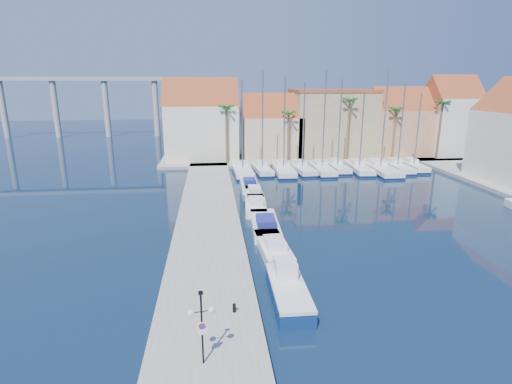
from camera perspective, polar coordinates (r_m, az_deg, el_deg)
ground at (r=26.96m, az=13.20°, el=-14.32°), size 260.00×260.00×0.00m
quay_west at (r=37.72m, az=-6.85°, el=-4.76°), size 6.00×77.00×0.50m
shore_north at (r=73.48m, az=8.28°, el=5.10°), size 54.00×16.00×0.50m
lamp_post at (r=19.03m, az=-7.78°, el=-17.23°), size 1.26×0.48×3.75m
bollard at (r=23.73m, az=-3.13°, el=-16.22°), size 0.20×0.20×0.50m
fishing_boat at (r=25.67m, az=4.60°, el=-13.68°), size 2.15×6.26×2.18m
motorboat_west_0 at (r=32.12m, az=2.50°, el=-7.85°), size 2.47×6.70×1.40m
motorboat_west_1 at (r=36.98m, az=1.31°, el=-4.64°), size 2.73×7.59×1.40m
motorboat_west_2 at (r=42.74m, az=-0.05°, el=-1.85°), size 2.70×6.91×1.40m
motorboat_west_3 at (r=47.45m, az=-0.30°, el=-0.09°), size 2.03×5.98×1.40m
motorboat_west_4 at (r=51.28m, az=-0.96°, el=1.09°), size 2.26×6.72×1.40m
sailboat_0 at (r=59.70m, az=-1.97°, el=3.22°), size 2.90×10.07×13.56m
sailboat_1 at (r=60.38m, az=0.82°, el=3.44°), size 2.77×8.36×14.74m
sailboat_2 at (r=60.32m, az=3.88°, el=3.33°), size 3.01×10.21×14.00m
sailboat_3 at (r=61.15m, az=6.48°, el=3.44°), size 3.04×8.93×13.18m
sailboat_4 at (r=61.44m, az=9.28°, el=3.41°), size 2.55×9.40×14.89m
sailboat_5 at (r=63.24m, az=11.43°, el=3.65°), size 2.24×8.43×13.65m
sailboat_6 at (r=63.22m, az=14.40°, el=3.42°), size 3.10×9.54×11.63m
sailboat_7 at (r=63.90m, az=17.12°, el=3.35°), size 3.34×11.76×14.81m
sailboat_8 at (r=65.92m, az=19.38°, el=3.53°), size 2.73×9.14×13.33m
sailboat_9 at (r=67.32m, az=21.46°, el=3.56°), size 2.58×8.17×11.64m
building_0 at (r=69.27m, az=-7.76°, el=9.75°), size 12.30×9.00×13.50m
building_1 at (r=70.17m, az=2.23°, el=8.94°), size 10.30×8.00×11.00m
building_2 at (r=73.48m, az=10.76°, el=9.73°), size 14.20×10.20×11.50m
building_3 at (r=76.98m, az=19.65°, el=9.06°), size 10.30×8.00×12.00m
building_4 at (r=80.36m, az=25.89°, el=9.45°), size 8.30×8.00×14.00m
palm_0 at (r=64.11m, az=-4.28°, el=11.69°), size 2.60×2.60×10.15m
palm_1 at (r=65.34m, az=4.69°, el=10.92°), size 2.60×2.60×9.15m
palm_2 at (r=67.84m, az=13.25°, el=12.33°), size 2.60×2.60×11.15m
palm_3 at (r=70.97m, az=19.39°, el=10.86°), size 2.60×2.60×9.65m
palm_4 at (r=74.71m, az=25.10°, el=11.20°), size 2.60×2.60×10.65m
viaduct at (r=108.39m, az=-23.41°, el=12.63°), size 48.00×2.20×14.45m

